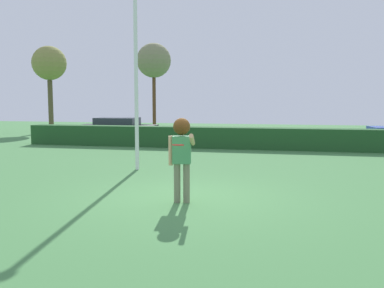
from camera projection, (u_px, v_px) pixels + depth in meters
The scene contains 8 objects.
ground_plane at pixel (183, 198), 9.15m from camera, with size 60.00×60.00×0.00m, color #427B41.
person at pixel (182, 148), 8.64m from camera, with size 0.64×0.73×1.80m.
frisbee at pixel (178, 145), 8.09m from camera, with size 0.23×0.23×0.04m.
lamppost at pixel (136, 63), 12.66m from camera, with size 0.24×0.24×5.98m.
hedge_row at pixel (235, 138), 18.74m from camera, with size 20.20×0.90×0.95m, color #214D24.
parked_car_black at pixel (117, 128), 22.45m from camera, with size 4.27×1.96×1.25m.
willow_tree at pixel (154, 61), 29.30m from camera, with size 2.44×2.44×6.24m.
bare_elm_tree at pixel (49, 64), 28.74m from camera, with size 2.37×2.37×5.97m.
Camera 1 is at (2.13, -8.72, 2.15)m, focal length 38.57 mm.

